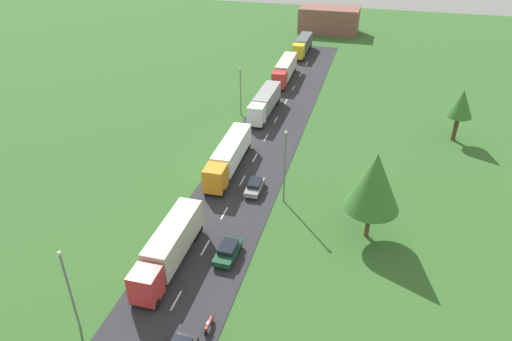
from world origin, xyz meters
TOP-DOWN VIEW (x-y plane):
  - road at (0.00, 24.50)m, footprint 10.00×140.00m
  - lane_marking_centre at (0.00, 21.28)m, footprint 0.16×121.74m
  - truck_lead at (-2.38, 16.06)m, footprint 2.57×12.20m
  - truck_second at (-2.47, 34.87)m, footprint 2.78×13.92m
  - truck_third at (-2.32, 53.35)m, footprint 2.58×12.45m
  - truck_fourth at (-2.53, 70.10)m, footprint 2.73×13.07m
  - truck_fifth at (-2.24, 87.66)m, footprint 2.53×12.00m
  - car_second at (2.69, 18.40)m, footprint 1.96×4.11m
  - car_third at (2.15, 30.61)m, footprint 1.79×4.07m
  - motorcycle_courier at (3.91, 9.52)m, footprint 0.28×1.94m
  - lamppost_lead at (-6.57, 6.79)m, footprint 0.36×0.36m
  - lamppost_second at (5.99, 29.52)m, footprint 0.36×0.36m
  - lamppost_third at (-6.00, 52.09)m, footprint 0.36×0.36m
  - tree_oak at (15.82, 25.50)m, footprint 5.68×5.68m
  - tree_maple at (26.75, 51.54)m, footprint 3.61×3.61m
  - distant_building at (0.97, 107.95)m, footprint 14.86×8.06m

SIDE VIEW (x-z plane):
  - road at x=0.00m, z-range 0.00..0.06m
  - lane_marking_centre at x=0.00m, z-range 0.06..0.07m
  - motorcycle_courier at x=3.91m, z-range 0.09..1.00m
  - car_third at x=2.15m, z-range 0.10..1.48m
  - car_second at x=2.69m, z-range 0.10..1.52m
  - truck_fifth at x=-2.24m, z-range 0.34..3.85m
  - truck_third at x=-2.32m, z-range 0.35..3.87m
  - truck_second at x=-2.47m, z-range 0.35..3.89m
  - truck_fourth at x=-2.53m, z-range 0.33..3.99m
  - truck_lead at x=-2.38m, z-range 0.32..4.12m
  - distant_building at x=0.97m, z-range 0.00..6.23m
  - lamppost_third at x=-6.00m, z-range 0.48..8.46m
  - lamppost_lead at x=-6.57m, z-range 0.48..8.84m
  - lamppost_second at x=5.99m, z-range 0.49..9.72m
  - tree_maple at x=26.75m, z-range 1.79..9.56m
  - tree_oak at x=15.82m, z-range 1.82..11.75m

